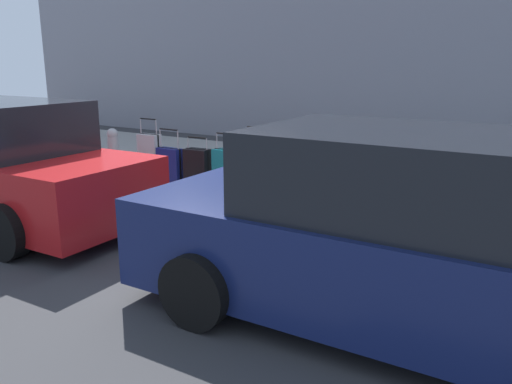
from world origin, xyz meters
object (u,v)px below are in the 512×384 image
Objects in this scene: suitcase_teal_7 at (227,170)px; suitcase_black_8 at (198,168)px; suitcase_silver_3 at (357,188)px; fire_hydrant at (113,150)px; suitcase_silver_10 at (150,156)px; suitcase_teal_0 at (481,202)px; suitcase_maroon_4 at (324,186)px; suitcase_olive_6 at (258,170)px; parked_car_navy_0 at (407,239)px; suitcase_navy_9 at (170,165)px; suitcase_navy_2 at (395,191)px; suitcase_black_1 at (434,195)px; suitcase_red_5 at (288,178)px; bollard_post at (81,150)px.

suitcase_black_8 is at bearing 4.92° from suitcase_teal_7.
suitcase_black_8 is at bearing -0.62° from suitcase_silver_3.
suitcase_teal_7 is 0.56m from suitcase_black_8.
fire_hydrant reaches higher than suitcase_black_8.
suitcase_silver_10 is at bearing -2.37° from suitcase_black_8.
suitcase_teal_0 is at bearing -179.60° from suitcase_teal_7.
suitcase_teal_7 is (1.68, 0.02, 0.05)m from suitcase_maroon_4.
suitcase_teal_0 is 0.87× the size of suitcase_black_8.
suitcase_olive_6 is 4.03m from parked_car_navy_0.
suitcase_navy_9 is at bearing 5.35° from suitcase_teal_7.
suitcase_silver_3 is 1.06× the size of fire_hydrant.
fire_hydrant is (5.24, 0.00, 0.09)m from suitcase_navy_2.
parked_car_navy_0 is (-5.27, 2.63, 0.23)m from suitcase_silver_10.
suitcase_black_1 is 5.76m from fire_hydrant.
suitcase_black_1 is at bearing 177.88° from suitcase_navy_2.
suitcase_silver_10 reaches higher than suitcase_silver_3.
suitcase_teal_7 is 2.53m from fire_hydrant.
suitcase_black_8 is 0.56m from suitcase_navy_9.
suitcase_teal_0 is 0.78× the size of suitcase_teal_7.
suitcase_navy_2 is at bearing 3.17° from suitcase_teal_0.
suitcase_black_1 reaches higher than suitcase_teal_7.
suitcase_maroon_4 is at bearing -173.92° from suitcase_red_5.
suitcase_navy_2 is 1.12× the size of suitcase_black_8.
suitcase_teal_7 is 1.00× the size of suitcase_navy_9.
suitcase_black_1 reaches higher than suitcase_teal_0.
suitcase_teal_0 is 0.70× the size of suitcase_black_1.
suitcase_maroon_4 is 0.56m from suitcase_red_5.
suitcase_black_8 is at bearing -177.11° from bollard_post.
suitcase_silver_10 is (2.23, 0.01, 0.01)m from suitcase_olive_6.
suitcase_navy_9 is at bearing 2.56° from suitcase_maroon_4.
suitcase_navy_2 is at bearing -179.72° from suitcase_black_8.
suitcase_olive_6 is at bearing -176.36° from suitcase_navy_9.
suitcase_black_1 reaches higher than suitcase_red_5.
parked_car_navy_0 is at bearing 86.45° from suitcase_teal_0.
suitcase_teal_0 is 7.03m from bollard_post.
suitcase_navy_2 is at bearing 179.61° from suitcase_silver_10.
suitcase_olive_6 is 2.23m from suitcase_silver_10.
bollard_post is (4.93, 0.20, 0.10)m from suitcase_maroon_4.
suitcase_maroon_4 is at bearing -2.94° from suitcase_navy_2.
suitcase_black_1 is 0.22× the size of parked_car_navy_0.
suitcase_navy_9 is 1.43m from fire_hydrant.
suitcase_maroon_4 is at bearing -179.29° from suitcase_teal_7.
bollard_post is (2.69, 0.14, 0.07)m from suitcase_black_8.
suitcase_navy_2 is 1.23× the size of bollard_post.
suitcase_olive_6 reaches higher than suitcase_maroon_4.
suitcase_silver_10 is at bearing -0.57° from suitcase_black_1.
suitcase_black_8 is 0.78× the size of suitcase_silver_10.
suitcase_olive_6 is 1.13m from suitcase_black_8.
suitcase_black_8 is (4.33, 0.07, -0.02)m from suitcase_teal_0.
bollard_post is (0.72, 0.15, -0.05)m from fire_hydrant.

